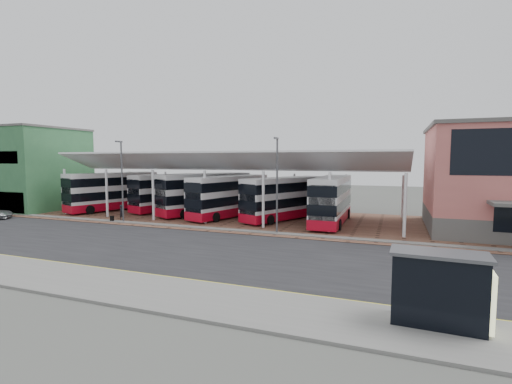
# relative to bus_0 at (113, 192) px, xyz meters

# --- Properties ---
(ground) EXTENTS (140.00, 140.00, 0.00)m
(ground) POSITION_rel_bus_0_xyz_m (21.20, -12.96, -2.34)
(ground) COLOR #474844
(road) EXTENTS (120.00, 14.00, 0.02)m
(road) POSITION_rel_bus_0_xyz_m (21.20, -13.96, -2.33)
(road) COLOR black
(road) RESTS_ON ground
(forecourt) EXTENTS (72.00, 16.00, 0.06)m
(forecourt) POSITION_rel_bus_0_xyz_m (23.20, 0.04, -2.31)
(forecourt) COLOR brown
(forecourt) RESTS_ON ground
(sidewalk) EXTENTS (120.00, 4.00, 0.14)m
(sidewalk) POSITION_rel_bus_0_xyz_m (21.20, -21.96, -2.27)
(sidewalk) COLOR slate
(sidewalk) RESTS_ON ground
(north_kerb) EXTENTS (120.00, 0.80, 0.14)m
(north_kerb) POSITION_rel_bus_0_xyz_m (21.20, -6.76, -2.27)
(north_kerb) COLOR slate
(north_kerb) RESTS_ON ground
(yellow_line_near) EXTENTS (120.00, 0.12, 0.01)m
(yellow_line_near) POSITION_rel_bus_0_xyz_m (21.20, -19.96, -2.31)
(yellow_line_near) COLOR yellow
(yellow_line_near) RESTS_ON road
(yellow_line_far) EXTENTS (120.00, 0.12, 0.01)m
(yellow_line_far) POSITION_rel_bus_0_xyz_m (21.20, -19.66, -2.31)
(yellow_line_far) COLOR yellow
(yellow_line_far) RESTS_ON road
(canopy) EXTENTS (37.00, 11.63, 7.07)m
(canopy) POSITION_rel_bus_0_xyz_m (15.20, 0.97, 3.46)
(canopy) COLOR white
(canopy) RESTS_ON ground
(shop_green) EXTENTS (6.40, 10.20, 10.22)m
(shop_green) POSITION_rel_bus_0_xyz_m (-8.80, -1.99, 2.78)
(shop_green) COLOR #387445
(shop_green) RESTS_ON ground
(shop_cream) EXTENTS (6.40, 10.20, 10.22)m
(shop_cream) POSITION_rel_bus_0_xyz_m (-15.30, -1.99, 2.78)
(shop_cream) COLOR #EFE6C7
(shop_cream) RESTS_ON ground
(lamp_west) EXTENTS (0.16, 0.90, 8.07)m
(lamp_west) POSITION_rel_bus_0_xyz_m (7.20, -6.69, 2.02)
(lamp_west) COLOR #4C4D52
(lamp_west) RESTS_ON ground
(lamp_east) EXTENTS (0.16, 0.90, 8.07)m
(lamp_east) POSITION_rel_bus_0_xyz_m (23.20, -6.69, 2.02)
(lamp_east) COLOR #4C4D52
(lamp_east) RESTS_ON ground
(bus_0) EXTENTS (6.08, 11.35, 4.59)m
(bus_0) POSITION_rel_bus_0_xyz_m (0.00, 0.00, 0.00)
(bus_0) COLOR silver
(bus_0) RESTS_ON forecourt
(bus_1) EXTENTS (5.71, 10.99, 4.43)m
(bus_1) POSITION_rel_bus_0_xyz_m (6.89, 2.45, -0.08)
(bus_1) COLOR silver
(bus_1) RESTS_ON forecourt
(bus_2) EXTENTS (7.43, 11.17, 4.63)m
(bus_2) POSITION_rel_bus_0_xyz_m (12.23, 1.02, 0.02)
(bus_2) COLOR silver
(bus_2) RESTS_ON forecourt
(bus_3) EXTENTS (5.39, 11.02, 4.43)m
(bus_3) POSITION_rel_bus_0_xyz_m (15.61, 0.20, -0.08)
(bus_3) COLOR silver
(bus_3) RESTS_ON forecourt
(bus_4) EXTENTS (6.62, 10.64, 4.36)m
(bus_4) POSITION_rel_bus_0_xyz_m (21.69, 0.59, -0.11)
(bus_4) COLOR silver
(bus_4) RESTS_ON forecourt
(bus_5) EXTENTS (2.85, 10.99, 4.52)m
(bus_5) POSITION_rel_bus_0_xyz_m (26.66, 0.01, -0.03)
(bus_5) COLOR silver
(bus_5) RESTS_ON forecourt
(pedestrian) EXTENTS (0.40, 0.59, 1.58)m
(pedestrian) POSITION_rel_bus_0_xyz_m (6.20, -5.70, -1.49)
(pedestrian) COLOR black
(pedestrian) RESTS_ON forecourt
(suitcase) EXTENTS (0.33, 0.24, 0.57)m
(suitcase) POSITION_rel_bus_0_xyz_m (5.93, -6.83, -2.00)
(suitcase) COLOR black
(suitcase) RESTS_ON forecourt
(bus_shelter) EXTENTS (3.50, 1.73, 2.74)m
(bus_shelter) POSITION_rel_bus_0_xyz_m (34.32, -21.53, -0.49)
(bus_shelter) COLOR black
(bus_shelter) RESTS_ON sidewalk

